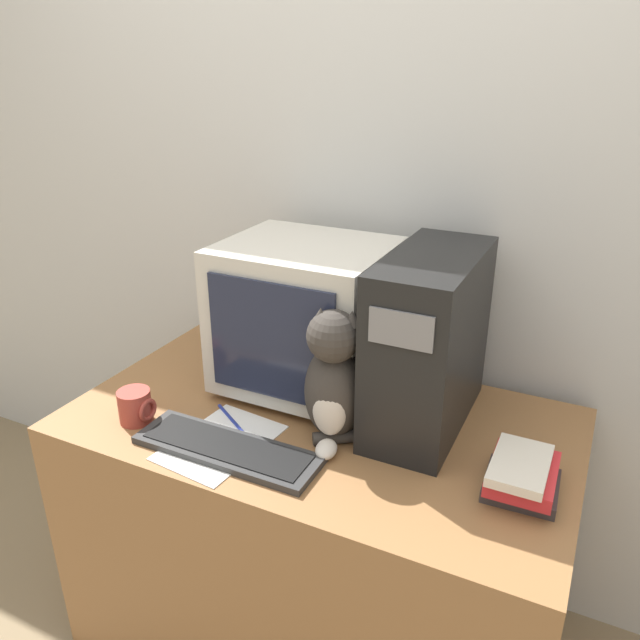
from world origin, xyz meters
TOP-DOWN VIEW (x-y plane):
  - wall_back at (0.00, 0.81)m, footprint 7.00×0.05m
  - desk at (0.00, 0.37)m, footprint 1.32×0.75m
  - crt_monitor at (-0.11, 0.51)m, footprint 0.44×0.39m
  - computer_tower at (0.25, 0.49)m, footprint 0.21×0.46m
  - keyboard at (-0.13, 0.14)m, footprint 0.47×0.15m
  - cat at (0.07, 0.32)m, footprint 0.27×0.24m
  - book_stack at (0.53, 0.30)m, footprint 0.16×0.20m
  - pen at (-0.21, 0.26)m, footprint 0.14×0.09m
  - paper_sheet at (-0.17, 0.16)m, footprint 0.24×0.32m
  - mug at (-0.43, 0.15)m, footprint 0.09×0.09m

SIDE VIEW (x-z plane):
  - desk at x=0.00m, z-range 0.00..0.77m
  - paper_sheet at x=-0.17m, z-range 0.77..0.77m
  - pen at x=-0.21m, z-range 0.77..0.78m
  - keyboard at x=-0.13m, z-range 0.77..0.79m
  - book_stack at x=0.53m, z-range 0.77..0.86m
  - mug at x=-0.43m, z-range 0.77..0.86m
  - cat at x=0.07m, z-range 0.75..1.10m
  - crt_monitor at x=-0.11m, z-range 0.78..1.21m
  - computer_tower at x=0.25m, z-range 0.77..1.22m
  - wall_back at x=0.00m, z-range 0.00..2.50m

